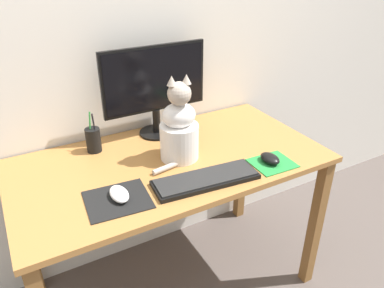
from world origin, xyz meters
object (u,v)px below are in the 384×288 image
at_px(keyboard, 206,179).
at_px(pen_cup, 93,140).
at_px(computer_mouse_right, 270,158).
at_px(cat, 179,129).
at_px(computer_mouse_left, 119,194).
at_px(monitor, 155,85).

distance_m(keyboard, pen_cup, 0.55).
distance_m(keyboard, computer_mouse_right, 0.31).
relative_size(keyboard, cat, 1.15).
bearing_deg(computer_mouse_right, computer_mouse_left, 173.89).
relative_size(monitor, cat, 1.34).
distance_m(computer_mouse_left, pen_cup, 0.39).
xyz_separation_m(monitor, keyboard, (-0.01, -0.47, -0.23)).
relative_size(monitor, keyboard, 1.17).
distance_m(monitor, computer_mouse_left, 0.58).
height_order(monitor, pen_cup, monitor).
bearing_deg(computer_mouse_right, monitor, 121.91).
bearing_deg(computer_mouse_right, pen_cup, 143.39).
xyz_separation_m(monitor, pen_cup, (-0.32, -0.03, -0.19)).
bearing_deg(monitor, computer_mouse_left, -129.04).
distance_m(computer_mouse_left, computer_mouse_right, 0.64).
bearing_deg(keyboard, monitor, 94.73).
distance_m(computer_mouse_right, pen_cup, 0.77).
xyz_separation_m(computer_mouse_left, cat, (0.33, 0.16, 0.12)).
bearing_deg(monitor, computer_mouse_right, -58.09).
relative_size(keyboard, pen_cup, 2.32).
relative_size(monitor, computer_mouse_left, 4.46).
xyz_separation_m(computer_mouse_left, pen_cup, (0.02, 0.39, 0.04)).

